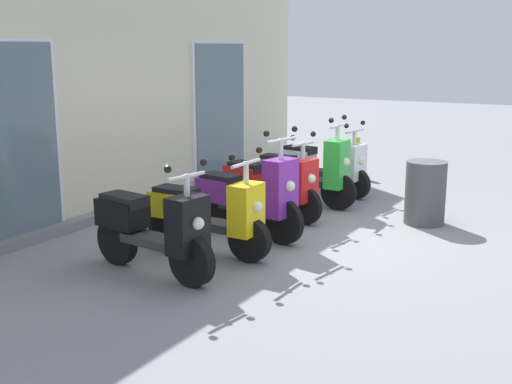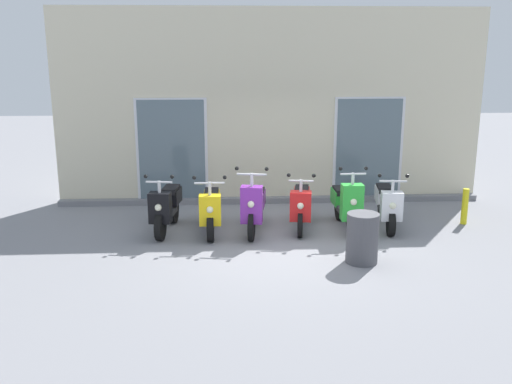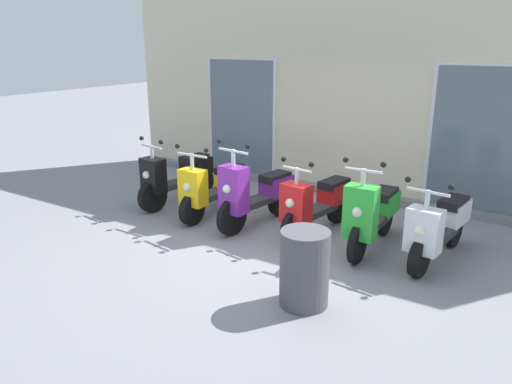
{
  "view_description": "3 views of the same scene",
  "coord_description": "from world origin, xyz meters",
  "px_view_note": "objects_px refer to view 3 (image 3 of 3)",
  "views": [
    {
      "loc": [
        -6.84,
        -3.09,
        2.2
      ],
      "look_at": [
        -0.54,
        0.57,
        0.57
      ],
      "focal_mm": 45.45,
      "sensor_mm": 36.0,
      "label": 1
    },
    {
      "loc": [
        -1.01,
        -9.34,
        3.31
      ],
      "look_at": [
        -0.47,
        0.25,
        0.88
      ],
      "focal_mm": 39.88,
      "sensor_mm": 36.0,
      "label": 2
    },
    {
      "loc": [
        3.14,
        -5.01,
        2.62
      ],
      "look_at": [
        -0.34,
        0.49,
        0.59
      ],
      "focal_mm": 34.32,
      "sensor_mm": 36.0,
      "label": 3
    }
  ],
  "objects_px": {
    "scooter_green": "(373,213)",
    "scooter_white": "(439,227)",
    "scooter_purple": "(256,193)",
    "trash_bin": "(304,268)",
    "scooter_red": "(317,202)",
    "scooter_yellow": "(214,187)",
    "scooter_black": "(177,177)"
  },
  "relations": [
    {
      "from": "scooter_green",
      "to": "scooter_white",
      "type": "distance_m",
      "value": 0.82
    },
    {
      "from": "scooter_green",
      "to": "scooter_white",
      "type": "xyz_separation_m",
      "value": [
        0.81,
        0.1,
        -0.05
      ]
    },
    {
      "from": "scooter_purple",
      "to": "trash_bin",
      "type": "bearing_deg",
      "value": -45.31
    },
    {
      "from": "scooter_red",
      "to": "scooter_yellow",
      "type": "bearing_deg",
      "value": -175.18
    },
    {
      "from": "scooter_black",
      "to": "trash_bin",
      "type": "height_order",
      "value": "scooter_black"
    },
    {
      "from": "scooter_green",
      "to": "scooter_black",
      "type": "bearing_deg",
      "value": 179.26
    },
    {
      "from": "scooter_yellow",
      "to": "trash_bin",
      "type": "relative_size",
      "value": 1.93
    },
    {
      "from": "scooter_yellow",
      "to": "scooter_purple",
      "type": "relative_size",
      "value": 0.97
    },
    {
      "from": "scooter_white",
      "to": "scooter_black",
      "type": "bearing_deg",
      "value": -179.24
    },
    {
      "from": "scooter_green",
      "to": "trash_bin",
      "type": "height_order",
      "value": "scooter_green"
    },
    {
      "from": "trash_bin",
      "to": "scooter_black",
      "type": "bearing_deg",
      "value": 151.38
    },
    {
      "from": "scooter_black",
      "to": "scooter_purple",
      "type": "relative_size",
      "value": 0.97
    },
    {
      "from": "scooter_yellow",
      "to": "scooter_green",
      "type": "bearing_deg",
      "value": 0.88
    },
    {
      "from": "scooter_yellow",
      "to": "scooter_black",
      "type": "bearing_deg",
      "value": 174.29
    },
    {
      "from": "scooter_yellow",
      "to": "scooter_red",
      "type": "bearing_deg",
      "value": 4.82
    },
    {
      "from": "scooter_black",
      "to": "scooter_green",
      "type": "relative_size",
      "value": 0.98
    },
    {
      "from": "scooter_yellow",
      "to": "scooter_white",
      "type": "bearing_deg",
      "value": 2.36
    },
    {
      "from": "scooter_green",
      "to": "trash_bin",
      "type": "xyz_separation_m",
      "value": [
        -0.1,
        -1.72,
        -0.09
      ]
    },
    {
      "from": "scooter_yellow",
      "to": "scooter_purple",
      "type": "height_order",
      "value": "scooter_purple"
    },
    {
      "from": "scooter_white",
      "to": "trash_bin",
      "type": "bearing_deg",
      "value": -116.57
    },
    {
      "from": "scooter_purple",
      "to": "scooter_white",
      "type": "relative_size",
      "value": 1.02
    },
    {
      "from": "scooter_red",
      "to": "trash_bin",
      "type": "bearing_deg",
      "value": -68.24
    },
    {
      "from": "scooter_black",
      "to": "scooter_purple",
      "type": "distance_m",
      "value": 1.62
    },
    {
      "from": "scooter_yellow",
      "to": "scooter_white",
      "type": "relative_size",
      "value": 0.98
    },
    {
      "from": "scooter_black",
      "to": "scooter_red",
      "type": "relative_size",
      "value": 1.0
    },
    {
      "from": "scooter_yellow",
      "to": "trash_bin",
      "type": "bearing_deg",
      "value": -34.88
    },
    {
      "from": "scooter_green",
      "to": "scooter_white",
      "type": "relative_size",
      "value": 1.0
    },
    {
      "from": "scooter_purple",
      "to": "scooter_yellow",
      "type": "bearing_deg",
      "value": 176.6
    },
    {
      "from": "scooter_purple",
      "to": "scooter_green",
      "type": "distance_m",
      "value": 1.72
    },
    {
      "from": "scooter_red",
      "to": "trash_bin",
      "type": "height_order",
      "value": "scooter_red"
    },
    {
      "from": "scooter_yellow",
      "to": "scooter_red",
      "type": "xyz_separation_m",
      "value": [
        1.69,
        0.14,
        0.02
      ]
    },
    {
      "from": "scooter_purple",
      "to": "scooter_red",
      "type": "height_order",
      "value": "scooter_purple"
    }
  ]
}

